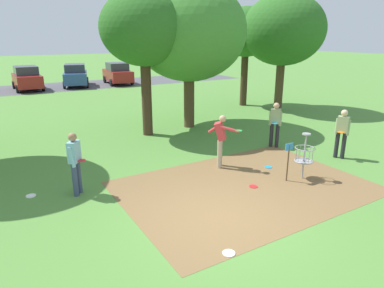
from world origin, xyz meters
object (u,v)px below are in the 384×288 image
(frisbee_near_basket, at_px, (31,196))
(tree_mid_right, at_px, (144,29))
(disc_golf_basket, at_px, (303,155))
(player_waiting_right, at_px, (75,160))
(player_foreground_watching, at_px, (275,122))
(tree_mid_center, at_px, (283,30))
(tree_mid_left, at_px, (189,32))
(frisbee_scattered_b, at_px, (229,253))
(player_throwing, at_px, (221,138))
(player_waiting_left, at_px, (342,131))
(frisbee_by_tee, at_px, (268,167))
(parked_car_center_right, at_px, (76,75))
(frisbee_mid_grass, at_px, (253,186))
(parked_car_center_left, at_px, (27,78))
(tree_near_right, at_px, (246,33))
(parked_car_rightmost, at_px, (118,73))

(frisbee_near_basket, bearing_deg, tree_mid_right, 37.37)
(disc_golf_basket, xyz_separation_m, player_waiting_right, (-5.94, 2.34, 0.21))
(player_foreground_watching, bearing_deg, player_waiting_right, -177.36)
(disc_golf_basket, height_order, tree_mid_right, tree_mid_right)
(tree_mid_center, bearing_deg, tree_mid_left, -172.85)
(frisbee_scattered_b, bearing_deg, player_throwing, 56.68)
(player_waiting_left, height_order, tree_mid_right, tree_mid_right)
(frisbee_by_tee, relative_size, parked_car_center_right, 0.05)
(tree_mid_left, bearing_deg, frisbee_near_basket, -150.41)
(player_waiting_left, bearing_deg, tree_mid_right, 125.92)
(frisbee_mid_grass, bearing_deg, frisbee_by_tee, 32.63)
(player_waiting_right, height_order, tree_mid_right, tree_mid_right)
(parked_car_center_left, height_order, parked_car_center_right, same)
(frisbee_by_tee, bearing_deg, tree_mid_center, 43.90)
(player_waiting_left, distance_m, frisbee_scattered_b, 7.13)
(player_waiting_right, bearing_deg, tree_mid_center, 23.43)
(tree_mid_left, bearing_deg, tree_near_right, 27.06)
(player_throwing, bearing_deg, tree_mid_left, 70.40)
(player_foreground_watching, relative_size, tree_mid_right, 0.29)
(frisbee_near_basket, height_order, tree_mid_center, tree_mid_center)
(player_waiting_left, bearing_deg, parked_car_center_left, 107.75)
(frisbee_by_tee, relative_size, tree_near_right, 0.04)
(tree_near_right, height_order, tree_mid_right, tree_mid_right)
(tree_mid_left, bearing_deg, tree_mid_right, -173.52)
(player_waiting_left, height_order, tree_mid_center, tree_mid_center)
(player_foreground_watching, height_order, player_waiting_right, same)
(tree_near_right, xyz_separation_m, parked_car_center_left, (-10.58, 13.66, -3.33))
(player_foreground_watching, relative_size, tree_near_right, 0.30)
(frisbee_mid_grass, xyz_separation_m, tree_mid_left, (1.88, 6.76, 4.22))
(frisbee_by_tee, bearing_deg, tree_mid_left, 85.41)
(disc_golf_basket, height_order, tree_near_right, tree_near_right)
(frisbee_mid_grass, distance_m, tree_near_right, 12.82)
(tree_near_right, distance_m, parked_car_center_right, 15.76)
(player_foreground_watching, xyz_separation_m, player_throwing, (-2.98, -0.65, 0.02))
(frisbee_scattered_b, xyz_separation_m, tree_mid_center, (10.81, 9.71, 4.36))
(disc_golf_basket, distance_m, frisbee_scattered_b, 4.55)
(tree_mid_left, xyz_separation_m, parked_car_center_right, (-1.30, 16.63, -3.31))
(tree_mid_right, height_order, parked_car_rightmost, tree_mid_right)
(frisbee_mid_grass, xyz_separation_m, tree_mid_center, (8.34, 7.57, 4.36))
(parked_car_center_right, bearing_deg, player_waiting_left, -81.22)
(disc_golf_basket, xyz_separation_m, frisbee_mid_grass, (-1.60, 0.26, -0.74))
(disc_golf_basket, distance_m, tree_mid_center, 10.94)
(frisbee_mid_grass, xyz_separation_m, frisbee_scattered_b, (-2.47, -2.14, 0.00))
(tree_mid_left, height_order, parked_car_rightmost, tree_mid_left)
(player_foreground_watching, relative_size, player_throwing, 1.00)
(frisbee_scattered_b, distance_m, parked_car_center_right, 25.74)
(frisbee_near_basket, xyz_separation_m, tree_mid_left, (7.34, 4.17, 4.22))
(player_throwing, xyz_separation_m, frisbee_near_basket, (-5.57, 0.82, -0.98))
(tree_mid_center, height_order, tree_mid_right, tree_mid_center)
(player_throwing, relative_size, frisbee_near_basket, 6.62)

